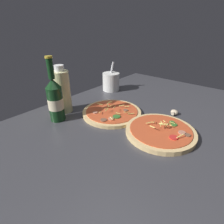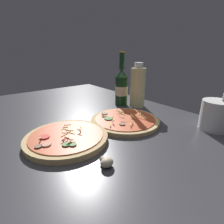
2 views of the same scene
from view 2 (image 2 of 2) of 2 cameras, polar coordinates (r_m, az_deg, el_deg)
counter_slab at (r=73.35cm, az=-5.14°, el=-4.97°), size 160.00×90.00×2.50cm
pizza_near at (r=61.76cm, az=-14.57°, el=-8.12°), size 27.87×27.87×5.37cm
pizza_far at (r=74.37cm, az=4.20°, el=-2.75°), size 28.60×28.60×4.78cm
beer_bottle at (r=96.16cm, az=3.09°, el=8.19°), size 6.80×6.80×28.61cm
oil_bottle at (r=94.29cm, az=8.38°, el=8.10°), size 8.00×8.00×23.18cm
mushroom_left at (r=47.90cm, az=-1.83°, el=-16.04°), size 3.81×3.63×2.54cm
utensil_crock at (r=77.23cm, az=30.76°, el=-0.82°), size 10.85×10.85×18.28cm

